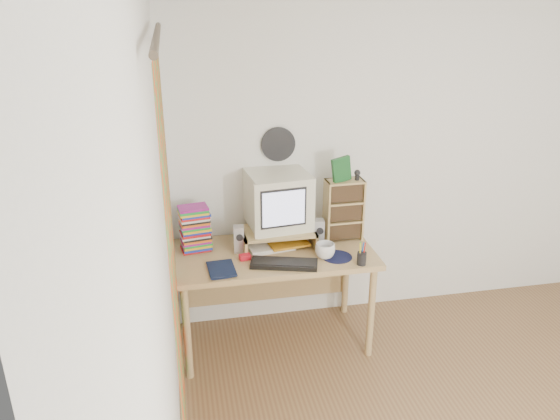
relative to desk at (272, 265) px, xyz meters
name	(u,v)px	position (x,y,z in m)	size (l,w,h in m)	color
back_wall	(397,160)	(1.03, 0.31, 0.63)	(3.50, 3.50, 0.00)	white
left_wall	(164,305)	(-0.72, -1.44, 0.63)	(3.50, 3.50, 0.00)	white
curtain	(174,271)	(-0.68, -0.96, 0.53)	(2.20, 2.20, 0.00)	#C2431B
wall_disc	(278,144)	(0.10, 0.29, 0.81)	(0.25, 0.25, 0.02)	black
desk	(272,265)	(0.00, 0.00, 0.00)	(1.40, 0.70, 0.75)	tan
monitor_riser	(278,233)	(0.05, 0.04, 0.23)	(0.52, 0.30, 0.12)	tan
crt_monitor	(279,201)	(0.07, 0.09, 0.45)	(0.42, 0.42, 0.40)	silver
speaker_left	(239,239)	(-0.24, -0.01, 0.23)	(0.07, 0.07, 0.19)	#B2B2B7
speaker_right	(318,232)	(0.33, -0.01, 0.23)	(0.07, 0.07, 0.20)	#B2B2B7
keyboard	(284,264)	(0.03, -0.28, 0.15)	(0.44, 0.15, 0.03)	black
dvd_stack	(195,232)	(-0.53, 0.08, 0.27)	(0.20, 0.14, 0.28)	brown
cd_rack	(344,210)	(0.54, 0.06, 0.36)	(0.27, 0.15, 0.45)	tan
mug	(325,251)	(0.33, -0.22, 0.19)	(0.14, 0.14, 0.11)	white
diary	(208,269)	(-0.47, -0.27, 0.16)	(0.21, 0.16, 0.04)	#0E1836
mousepad	(337,257)	(0.41, -0.23, 0.14)	(0.21, 0.21, 0.00)	#101437
pen_cup	(362,256)	(0.54, -0.36, 0.20)	(0.06, 0.06, 0.12)	black
papers	(276,244)	(0.03, 0.02, 0.16)	(0.32, 0.23, 0.04)	white
red_box	(245,257)	(-0.22, -0.14, 0.15)	(0.07, 0.05, 0.04)	red
game_box	(341,170)	(0.50, 0.04, 0.68)	(0.14, 0.03, 0.18)	#175022
webcam	(357,175)	(0.62, 0.05, 0.63)	(0.05, 0.05, 0.08)	black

